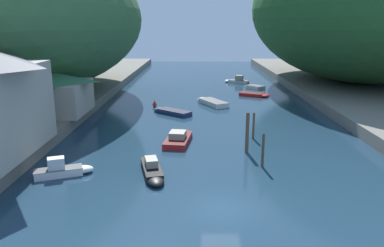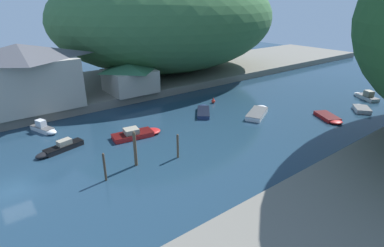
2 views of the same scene
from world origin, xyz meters
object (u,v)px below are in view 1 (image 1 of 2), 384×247
Objects in this scene: boathouse_shed at (54,92)px; boat_moored_right at (236,81)px; channel_buoy_near at (155,104)px; boat_red_skiff at (253,87)px; boat_open_rowboat at (179,137)px; boat_cabin_cruiser at (64,170)px; boat_near_quay at (153,171)px; boat_white_cruiser at (170,111)px; boat_yellow_tender at (211,102)px; person_on_quay at (69,108)px; boat_far_right_bank at (256,95)px.

boathouse_shed is 1.56× the size of boat_moored_right.
boat_red_skiff is at bearing 44.15° from channel_buoy_near.
boat_cabin_cruiser is (-8.24, -8.63, 0.08)m from boat_open_rowboat.
boat_red_skiff is (13.47, 39.60, -0.06)m from boat_near_quay.
boathouse_shed reaches higher than boat_cabin_cruiser.
boathouse_shed reaches higher than boat_white_cruiser.
channel_buoy_near is (-7.75, -1.85, 0.03)m from boat_yellow_tender.
boathouse_shed is at bearing 152.07° from boat_white_cruiser.
boathouse_shed is 14.08m from boat_white_cruiser.
boat_moored_right is (23.74, 31.19, -3.20)m from boathouse_shed.
boat_yellow_tender is 3.91× the size of person_on_quay.
boat_near_quay is at bearing -49.79° from boathouse_shed.
boathouse_shed is at bearing -175.97° from boat_yellow_tender.
boat_cabin_cruiser reaches higher than boat_yellow_tender.
boathouse_shed is at bearing -137.69° from channel_buoy_near.
boat_cabin_cruiser reaches higher than boat_near_quay.
boat_far_right_bank is 0.94× the size of boat_near_quay.
boat_near_quay reaches higher than boat_far_right_bank.
boat_yellow_tender is 20.88m from boat_moored_right.
boathouse_shed is 1.78× the size of boat_cabin_cruiser.
boat_red_skiff reaches higher than boat_white_cruiser.
channel_buoy_near reaches higher than boat_white_cruiser.
boat_open_rowboat is at bearing -167.53° from boat_moored_right.
boat_yellow_tender is (5.34, 26.04, -0.03)m from boat_near_quay.
boat_white_cruiser is (-12.69, -12.05, 0.03)m from boat_far_right_bank.
boathouse_shed reaches higher than person_on_quay.
boat_cabin_cruiser is at bearing -158.82° from boat_white_cruiser.
boathouse_shed is 30.86m from boat_far_right_bank.
boat_far_right_bank is 5.57× the size of channel_buoy_near.
channel_buoy_near is at bearing -174.92° from boat_red_skiff.
boat_moored_right is at bearing 52.72° from boathouse_shed.
person_on_quay reaches higher than boat_open_rowboat.
boat_white_cruiser is 4.66m from channel_buoy_near.
boat_red_skiff is (8.13, 13.57, -0.03)m from boat_yellow_tender.
boat_red_skiff is (0.78, 7.36, 0.06)m from boat_far_right_bank.
boat_red_skiff is 0.94× the size of boat_cabin_cruiser.
person_on_quay is at bearing -168.82° from boat_yellow_tender.
channel_buoy_near reaches higher than boat_yellow_tender.
channel_buoy_near is 13.77m from person_on_quay.
boat_white_cruiser is (-1.62, 11.61, -0.09)m from boat_open_rowboat.
boat_yellow_tender is 1.60× the size of boat_red_skiff.
boat_moored_right is (5.80, 20.06, 0.12)m from boat_yellow_tender.
boat_white_cruiser is (12.60, 5.29, -3.38)m from boathouse_shed.
boat_open_rowboat is 1.40× the size of boat_cabin_cruiser.
boat_moored_right is at bearing 46.10° from boat_yellow_tender.
boat_near_quay is at bearing -147.86° from boat_red_skiff.
boat_near_quay is at bearing 69.63° from boat_cabin_cruiser.
person_on_quay is at bearing -171.34° from boat_red_skiff.
person_on_quay reaches higher than channel_buoy_near.
boat_far_right_bank is 7.40m from boat_red_skiff.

